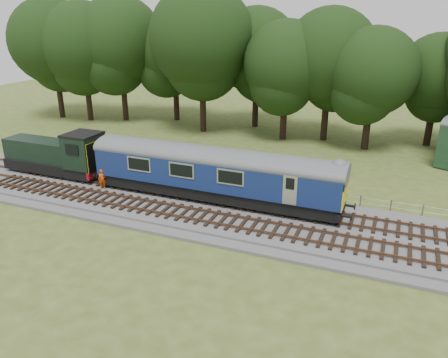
% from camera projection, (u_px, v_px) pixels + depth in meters
% --- Properties ---
extents(ground, '(120.00, 120.00, 0.00)m').
position_uv_depth(ground, '(203.00, 211.00, 30.25)').
color(ground, '#45551F').
rests_on(ground, ground).
extents(ballast, '(70.00, 7.00, 0.35)m').
position_uv_depth(ballast, '(203.00, 208.00, 30.18)').
color(ballast, '#4C4C4F').
rests_on(ballast, ground).
extents(track_north, '(67.20, 2.40, 0.21)m').
position_uv_depth(track_north, '(211.00, 198.00, 31.31)').
color(track_north, black).
rests_on(track_north, ballast).
extents(track_south, '(67.20, 2.40, 0.21)m').
position_uv_depth(track_south, '(193.00, 214.00, 28.71)').
color(track_south, black).
rests_on(track_south, ballast).
extents(fence, '(64.00, 0.12, 1.00)m').
position_uv_depth(fence, '(227.00, 188.00, 34.14)').
color(fence, '#6B6054').
rests_on(fence, ground).
extents(tree_line, '(70.00, 8.00, 18.00)m').
position_uv_depth(tree_line, '(285.00, 135.00, 49.28)').
color(tree_line, black).
rests_on(tree_line, ground).
extents(dmu_railcar, '(18.05, 2.86, 3.88)m').
position_uv_depth(dmu_railcar, '(214.00, 169.00, 30.46)').
color(dmu_railcar, black).
rests_on(dmu_railcar, ground).
extents(shunter_loco, '(8.91, 2.60, 3.38)m').
position_uv_depth(shunter_loco, '(58.00, 155.00, 35.62)').
color(shunter_loco, black).
rests_on(shunter_loco, ground).
extents(worker, '(0.68, 0.62, 1.55)m').
position_uv_depth(worker, '(102.00, 179.00, 32.80)').
color(worker, '#DA450B').
rests_on(worker, ballast).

